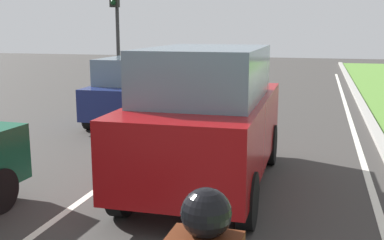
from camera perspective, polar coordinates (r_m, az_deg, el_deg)
The scene contains 7 objects.
ground_plane at distance 12.14m, azimuth 2.02°, elevation -1.12°, with size 60.00×60.00×0.00m, color #383533.
lane_line_center at distance 12.31m, azimuth -1.15°, elevation -0.93°, with size 0.12×32.00×0.01m, color silver.
lane_line_right_edge at distance 11.87m, azimuth 19.20°, elevation -2.01°, with size 0.12×32.00×0.01m, color silver.
curb_right at distance 11.91m, azimuth 21.62°, elevation -1.86°, with size 0.24×48.00×0.12m, color #9E9B93.
car_suv_ahead at distance 7.57m, azimuth 1.89°, elevation 0.37°, with size 2.00×4.52×2.28m.
car_hatchback_far at distance 13.00m, azimuth -6.98°, elevation 3.57°, with size 1.77×3.72×1.78m.
traffic_light_overhead_left at distance 18.55m, azimuth -9.21°, elevation 12.36°, with size 0.32×0.50×4.36m.
Camera 1 is at (2.68, 2.45, 2.58)m, focal length 44.03 mm.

